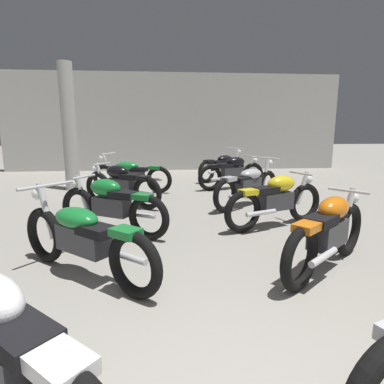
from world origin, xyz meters
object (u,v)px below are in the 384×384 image
(motorcycle_right_row_1, at_px, (329,231))
(motorcycle_right_row_2, at_px, (276,199))
(motorcycle_right_row_4, at_px, (232,172))
(motorcycle_left_row_3, at_px, (121,184))
(motorcycle_right_row_3, at_px, (248,184))
(motorcycle_right_row_5, at_px, (223,165))
(motorcycle_left_row_4, at_px, (131,174))
(motorcycle_left_row_2, at_px, (111,205))
(motorcycle_left_row_1, at_px, (83,237))
(support_pillar, at_px, (69,128))
(motorcycle_left_row_0, at_px, (3,348))

(motorcycle_right_row_1, distance_m, motorcycle_right_row_2, 1.64)
(motorcycle_right_row_4, bearing_deg, motorcycle_left_row_3, -148.45)
(motorcycle_right_row_2, height_order, motorcycle_right_row_4, same)
(motorcycle_right_row_3, bearing_deg, motorcycle_right_row_5, 88.39)
(motorcycle_right_row_1, distance_m, motorcycle_right_row_4, 4.98)
(motorcycle_left_row_4, relative_size, motorcycle_right_row_5, 1.20)
(motorcycle_right_row_4, bearing_deg, motorcycle_right_row_5, 88.92)
(motorcycle_left_row_2, height_order, motorcycle_right_row_5, motorcycle_right_row_5)
(motorcycle_right_row_3, distance_m, motorcycle_right_row_5, 3.35)
(motorcycle_right_row_4, bearing_deg, motorcycle_right_row_2, -90.06)
(motorcycle_left_row_3, bearing_deg, motorcycle_right_row_5, 49.12)
(motorcycle_left_row_1, distance_m, motorcycle_right_row_3, 4.04)
(motorcycle_right_row_2, bearing_deg, motorcycle_left_row_4, 129.41)
(support_pillar, bearing_deg, motorcycle_right_row_5, 16.11)
(motorcycle_left_row_2, bearing_deg, motorcycle_left_row_4, 90.49)
(motorcycle_left_row_2, distance_m, motorcycle_left_row_3, 1.81)
(motorcycle_right_row_5, bearing_deg, motorcycle_left_row_3, -130.88)
(motorcycle_right_row_1, height_order, motorcycle_right_row_3, motorcycle_right_row_3)
(motorcycle_left_row_2, bearing_deg, motorcycle_left_row_0, -91.19)
(motorcycle_right_row_4, distance_m, motorcycle_right_row_5, 1.49)
(motorcycle_left_row_0, distance_m, motorcycle_right_row_1, 3.19)
(motorcycle_left_row_0, xyz_separation_m, motorcycle_right_row_1, (2.70, 1.70, 0.00))
(motorcycle_left_row_1, relative_size, motorcycle_left_row_3, 1.02)
(motorcycle_left_row_4, relative_size, motorcycle_right_row_2, 1.11)
(motorcycle_left_row_4, distance_m, motorcycle_right_row_2, 4.17)
(motorcycle_left_row_0, relative_size, motorcycle_right_row_3, 0.90)
(support_pillar, bearing_deg, motorcycle_left_row_3, -52.27)
(motorcycle_right_row_3, bearing_deg, support_pillar, 152.72)
(motorcycle_left_row_1, height_order, motorcycle_right_row_3, same)
(motorcycle_left_row_0, bearing_deg, motorcycle_left_row_1, 90.30)
(motorcycle_left_row_2, relative_size, motorcycle_right_row_1, 1.12)
(support_pillar, xyz_separation_m, motorcycle_right_row_1, (4.21, -5.26, -1.14))
(motorcycle_left_row_4, distance_m, motorcycle_right_row_3, 3.11)
(motorcycle_right_row_3, bearing_deg, motorcycle_left_row_0, -118.49)
(motorcycle_right_row_2, relative_size, motorcycle_right_row_5, 1.08)
(motorcycle_left_row_3, bearing_deg, motorcycle_right_row_2, -32.07)
(motorcycle_left_row_2, relative_size, motorcycle_right_row_3, 1.02)
(motorcycle_left_row_0, height_order, motorcycle_right_row_2, same)
(motorcycle_right_row_1, height_order, motorcycle_right_row_2, same)
(motorcycle_left_row_4, distance_m, motorcycle_right_row_5, 3.13)
(motorcycle_right_row_4, height_order, motorcycle_right_row_5, motorcycle_right_row_5)
(motorcycle_right_row_1, bearing_deg, support_pillar, 128.66)
(motorcycle_right_row_5, bearing_deg, motorcycle_left_row_0, -108.37)
(motorcycle_right_row_1, bearing_deg, motorcycle_left_row_3, 129.18)
(motorcycle_right_row_1, bearing_deg, motorcycle_right_row_4, 90.17)
(motorcycle_right_row_4, bearing_deg, motorcycle_left_row_1, -118.75)
(motorcycle_right_row_2, distance_m, motorcycle_right_row_3, 1.49)
(motorcycle_left_row_0, height_order, motorcycle_right_row_1, same)
(motorcycle_right_row_3, bearing_deg, motorcycle_right_row_1, -88.54)
(motorcycle_left_row_0, bearing_deg, motorcycle_right_row_2, 51.22)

